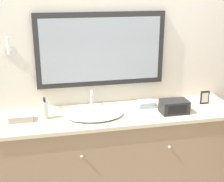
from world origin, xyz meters
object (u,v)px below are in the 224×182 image
at_px(appliance_box, 174,107).
at_px(picture_frame, 205,97).
at_px(soap_bottle, 45,110).
at_px(sink_basin, 95,114).

relative_size(appliance_box, picture_frame, 1.87).
distance_m(soap_bottle, picture_frame, 1.42).
height_order(soap_bottle, appliance_box, soap_bottle).
distance_m(soap_bottle, appliance_box, 1.08).
xyz_separation_m(sink_basin, picture_frame, (1.02, 0.06, 0.04)).
distance_m(sink_basin, picture_frame, 1.03).
bearing_deg(picture_frame, soap_bottle, -178.49).
xyz_separation_m(sink_basin, soap_bottle, (-0.40, 0.02, 0.06)).
relative_size(sink_basin, picture_frame, 3.83).
bearing_deg(soap_bottle, picture_frame, 1.51).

